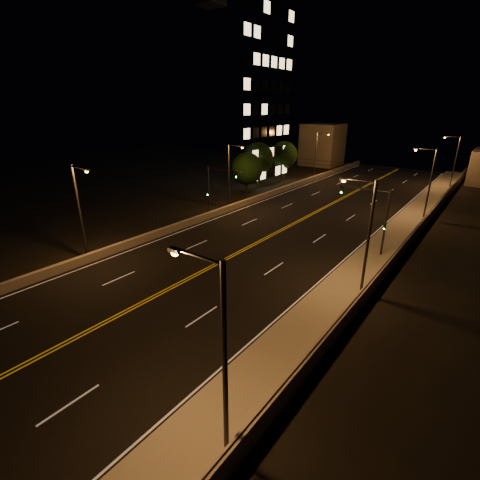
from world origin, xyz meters
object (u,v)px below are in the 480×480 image
Objects in this scene: streetlight_6 at (317,152)px; building_tower at (212,98)px; tree_2 at (284,155)px; traffic_signal_right at (375,214)px; streetlight_4 at (81,206)px; streetlight_0 at (218,348)px; tree_1 at (258,158)px; streetlight_1 at (365,230)px; streetlight_2 at (428,179)px; streetlight_3 at (454,158)px; tree_0 at (247,169)px; streetlight_5 at (230,172)px; traffic_signal_left at (215,186)px.

streetlight_6 is 21.42m from building_tower.
streetlight_6 is 6.16m from tree_2.
streetlight_4 is at bearing -140.90° from traffic_signal_right.
streetlight_0 is at bearing -18.35° from streetlight_4.
tree_1 reaches higher than traffic_signal_right.
streetlight_6 reaches higher than traffic_signal_right.
streetlight_2 is at bearing 90.00° from streetlight_1.
traffic_signal_right is at bearing -56.67° from streetlight_6.
streetlight_3 reaches higher than traffic_signal_right.
building_tower is (-16.23, 36.00, 9.24)m from streetlight_4.
tree_2 is at bearing 155.32° from streetlight_2.
streetlight_3 is 1.30× the size of tree_0.
streetlight_5 is 1.35× the size of traffic_signal_right.
streetlight_5 is (-21.40, 27.70, 0.00)m from streetlight_0.
streetlight_6 is at bearing 90.00° from streetlight_4.
building_tower is (-16.23, 15.40, 9.24)m from streetlight_5.
streetlight_3 is at bearing 90.00° from streetlight_1.
tree_0 is at bearing 107.74° from traffic_signal_left.
streetlight_3 is (0.00, 59.29, 0.00)m from streetlight_0.
traffic_signal_left is at bearing -119.44° from streetlight_3.
traffic_signal_left is (1.09, -30.29, -0.97)m from streetlight_6.
tree_0 is at bearing -98.15° from streetlight_6.
streetlight_2 is 25.12m from traffic_signal_left.
streetlight_5 reaches higher than traffic_signal_left.
streetlight_1 is 1.00× the size of streetlight_2.
traffic_signal_right is (19.92, -4.41, -0.97)m from streetlight_5.
streetlight_2 and streetlight_5 have the same top height.
streetlight_3 is at bearing 45.26° from tree_0.
traffic_signal_left is 28.23m from building_tower.
traffic_signal_left is (-20.32, -36.00, -0.97)m from streetlight_3.
streetlight_4 is at bearing -65.73° from building_tower.
streetlight_2 reaches higher than traffic_signal_right.
streetlight_0 is 35.01m from streetlight_5.
traffic_signal_right is (-1.49, -36.00, -0.97)m from streetlight_3.
building_tower reaches higher than streetlight_5.
tree_0 reaches higher than traffic_signal_right.
streetlight_5 reaches higher than traffic_signal_right.
streetlight_2 is at bearing 90.00° from streetlight_0.
streetlight_5 is at bearing 103.84° from traffic_signal_left.
streetlight_0 is at bearing -55.49° from tree_0.
streetlight_2 is (0.00, 38.03, 0.00)m from streetlight_0.
tree_1 is at bearing 99.20° from streetlight_4.
tree_0 is at bearing -30.81° from building_tower.
streetlight_6 is (-21.40, -5.71, 0.00)m from streetlight_3.
streetlight_6 reaches higher than traffic_signal_left.
streetlight_1 is 1.00× the size of streetlight_3.
traffic_signal_right is 18.83m from traffic_signal_left.
streetlight_4 is at bearing 161.65° from streetlight_0.
streetlight_1 is 43.46m from streetlight_6.
streetlight_3 and streetlight_6 have the same top height.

